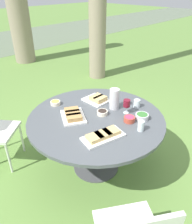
{
  "coord_description": "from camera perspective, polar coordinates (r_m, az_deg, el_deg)",
  "views": [
    {
      "loc": [
        -1.45,
        -1.38,
        1.96
      ],
      "look_at": [
        0.0,
        0.0,
        0.78
      ],
      "focal_mm": 35.0,
      "sensor_mm": 36.0,
      "label": 1
    }
  ],
  "objects": [
    {
      "name": "bowl_fries",
      "position": [
        2.62,
        -10.55,
        2.41
      ],
      "size": [
        0.12,
        0.12,
        0.04
      ],
      "color": "beige",
      "rests_on": "dining_table"
    },
    {
      "name": "cup_water_far",
      "position": [
        2.15,
        11.64,
        -3.59
      ],
      "size": [
        0.06,
        0.06,
        0.11
      ],
      "color": "silver",
      "rests_on": "dining_table"
    },
    {
      "name": "water_pitcher",
      "position": [
        2.47,
        4.83,
        3.45
      ],
      "size": [
        0.12,
        0.11,
        0.24
      ],
      "color": "silver",
      "rests_on": "dining_table"
    },
    {
      "name": "bowl_dip_red",
      "position": [
        2.28,
        8.7,
        -1.78
      ],
      "size": [
        0.11,
        0.11,
        0.06
      ],
      "color": "#B74733",
      "rests_on": "dining_table"
    },
    {
      "name": "bowl_salad",
      "position": [
        2.35,
        11.92,
        -1.1
      ],
      "size": [
        0.14,
        0.14,
        0.06
      ],
      "color": "silver",
      "rests_on": "dining_table"
    },
    {
      "name": "platter_sandwich_side",
      "position": [
        2.34,
        -6.01,
        -0.81
      ],
      "size": [
        0.37,
        0.39,
        0.07
      ],
      "color": "white",
      "rests_on": "dining_table"
    },
    {
      "name": "platter_charcuterie",
      "position": [
        2.03,
        1.89,
        -6.14
      ],
      "size": [
        0.43,
        0.28,
        0.06
      ],
      "color": "white",
      "rests_on": "dining_table"
    },
    {
      "name": "platter_bread_main",
      "position": [
        2.65,
        0.31,
        3.39
      ],
      "size": [
        0.25,
        0.29,
        0.07
      ],
      "color": "white",
      "rests_on": "dining_table"
    },
    {
      "name": "bowl_olives",
      "position": [
        2.38,
        1.67,
        -0.11
      ],
      "size": [
        0.12,
        0.12,
        0.05
      ],
      "color": "beige",
      "rests_on": "dining_table"
    },
    {
      "name": "dining_table",
      "position": [
        2.4,
        0.0,
        -3.13
      ],
      "size": [
        1.47,
        1.47,
        0.72
      ],
      "color": "#4C4C51",
      "rests_on": "ground_plane"
    },
    {
      "name": "wine_glass",
      "position": [
        2.39,
        8.02,
        2.16
      ],
      "size": [
        0.08,
        0.08,
        0.16
      ],
      "color": "silver",
      "rests_on": "dining_table"
    },
    {
      "name": "ground_plane",
      "position": [
        2.8,
        0.0,
        -13.88
      ],
      "size": [
        40.0,
        40.0,
        0.0
      ],
      "primitive_type": "plane",
      "color": "#668E42"
    },
    {
      "name": "cup_water_near",
      "position": [
        2.56,
        10.6,
        2.19
      ],
      "size": [
        0.07,
        0.07,
        0.09
      ],
      "color": "silver",
      "rests_on": "dining_table"
    }
  ]
}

